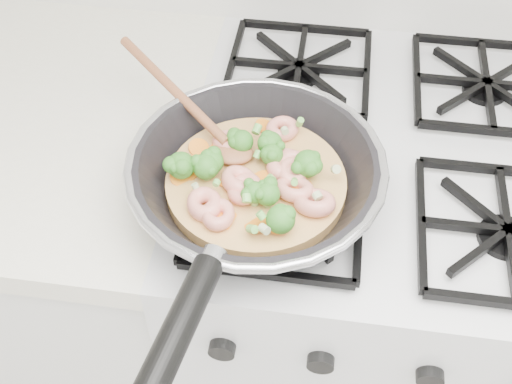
# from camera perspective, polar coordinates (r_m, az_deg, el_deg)

# --- Properties ---
(stove) EXTENTS (0.60, 0.60, 0.92)m
(stove) POSITION_cam_1_polar(r_m,az_deg,el_deg) (1.32, 8.71, -9.80)
(stove) COLOR silver
(stove) RESTS_ON ground
(skillet) EXTENTS (0.40, 0.53, 0.09)m
(skillet) POSITION_cam_1_polar(r_m,az_deg,el_deg) (0.83, -0.15, 1.22)
(skillet) COLOR black
(skillet) RESTS_ON stove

